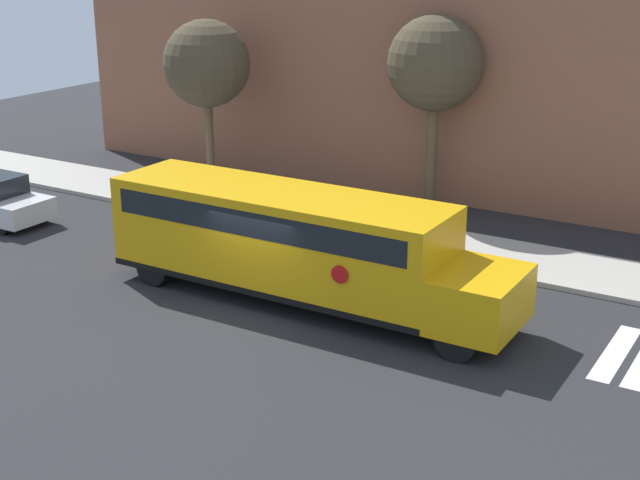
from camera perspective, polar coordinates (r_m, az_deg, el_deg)
The scene contains 6 objects.
ground_plane at distance 22.82m, azimuth -3.76°, elevation -4.31°, with size 60.00×60.00×0.00m, color #28282B.
sidewalk_strip at distance 28.01m, azimuth 3.80°, elevation 0.34°, with size 44.00×3.00×0.15m.
building_backdrop at distance 32.72m, azimuth 9.35°, elevation 11.58°, with size 32.00×4.00×9.86m.
school_bus at distance 22.66m, azimuth -1.71°, elevation 0.05°, with size 10.98×2.57×2.87m.
tree_near_sidewalk at distance 33.11m, azimuth -7.27°, elevation 11.10°, with size 3.18×3.18×6.17m.
tree_far_sidewalk at distance 30.17m, azimuth 7.38°, elevation 11.07°, with size 3.20×3.20×6.58m.
Camera 1 is at (12.06, -17.15, 9.01)m, focal length 50.00 mm.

